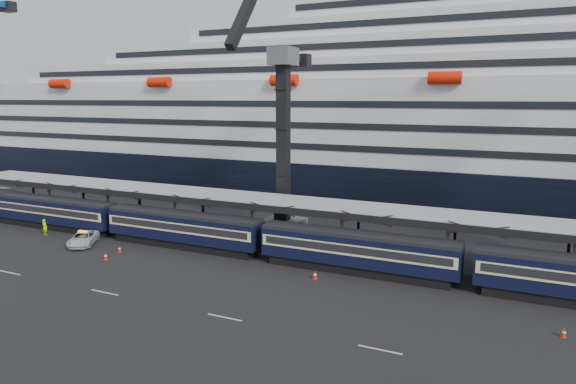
% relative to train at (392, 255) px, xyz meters
% --- Properties ---
extents(ground, '(260.00, 260.00, 0.00)m').
position_rel_train_xyz_m(ground, '(4.65, -10.00, -2.20)').
color(ground, black).
rests_on(ground, ground).
extents(train, '(133.05, 3.00, 4.05)m').
position_rel_train_xyz_m(train, '(0.00, 0.00, 0.00)').
color(train, black).
rests_on(train, ground).
extents(canopy, '(130.00, 6.25, 5.53)m').
position_rel_train_xyz_m(canopy, '(4.65, 4.00, 3.05)').
color(canopy, gray).
rests_on(canopy, ground).
extents(cruise_ship, '(214.09, 28.84, 34.00)m').
position_rel_train_xyz_m(cruise_ship, '(3.57, 35.99, 10.14)').
color(cruise_ship, black).
rests_on(cruise_ship, ground).
extents(crane_dark_near, '(4.50, 17.75, 35.08)m').
position_rel_train_xyz_m(crane_dark_near, '(-15.35, 8.59, 9.73)').
color(crane_dark_near, '#4E5156').
rests_on(crane_dark_near, ground).
extents(pickup_truck, '(4.84, 5.88, 1.49)m').
position_rel_train_xyz_m(pickup_truck, '(-34.16, -4.11, -1.46)').
color(pickup_truck, silver).
rests_on(pickup_truck, ground).
extents(worker, '(0.71, 0.47, 1.95)m').
position_rel_train_xyz_m(worker, '(-41.69, -2.90, -1.22)').
color(worker, '#DBED0C').
rests_on(worker, ground).
extents(traffic_cone_a, '(0.42, 0.42, 0.85)m').
position_rel_train_xyz_m(traffic_cone_a, '(-27.86, -7.19, -1.78)').
color(traffic_cone_a, red).
rests_on(traffic_cone_a, ground).
extents(traffic_cone_b, '(0.38, 0.38, 0.77)m').
position_rel_train_xyz_m(traffic_cone_b, '(-28.44, -4.55, -1.82)').
color(traffic_cone_b, red).
rests_on(traffic_cone_b, ground).
extents(traffic_cone_c, '(0.43, 0.43, 0.85)m').
position_rel_train_xyz_m(traffic_cone_c, '(-6.26, -3.40, -1.78)').
color(traffic_cone_c, red).
rests_on(traffic_cone_c, ground).
extents(traffic_cone_d, '(0.35, 0.35, 0.71)m').
position_rel_train_xyz_m(traffic_cone_d, '(13.76, -6.85, -1.85)').
color(traffic_cone_d, red).
rests_on(traffic_cone_d, ground).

